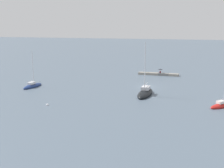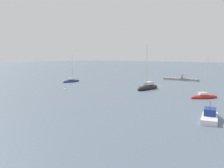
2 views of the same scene
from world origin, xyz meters
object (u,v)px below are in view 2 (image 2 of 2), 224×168
Objects in this scene: umbrella_open_black at (182,75)px; motorboat_white_near at (210,116)px; person_seated_maroon_left at (182,78)px; sailboat_red_near at (204,97)px; sailboat_black_far at (148,87)px; sailboat_navy_mid at (71,81)px; mooring_buoy_near at (65,90)px.

motorboat_white_near is (-19.96, 44.02, -1.40)m from umbrella_open_black.
person_seated_maroon_left is 32.95m from sailboat_red_near.
sailboat_black_far is at bearing 91.74° from umbrella_open_black.
motorboat_white_near is at bearing -17.89° from sailboat_navy_mid.
person_seated_maroon_left is 48.20m from motorboat_white_near.
umbrella_open_black is 2.79× the size of mooring_buoy_near.
sailboat_red_near is 0.72× the size of sailboat_black_far.
mooring_buoy_near is (29.23, 8.53, -0.20)m from sailboat_red_near.
person_seated_maroon_left is 1.60× the size of mooring_buoy_near.
sailboat_red_near reaches higher than person_seated_maroon_left.
sailboat_black_far is at bearing -157.35° from sailboat_red_near.
person_seated_maroon_left is 0.87m from umbrella_open_black.
sailboat_black_far is at bearing 5.59° from sailboat_navy_mid.
mooring_buoy_near is (14.08, 37.94, -1.67)m from umbrella_open_black.
sailboat_navy_mid is (40.49, -3.99, 0.03)m from sailboat_red_near.
sailboat_black_far reaches higher than sailboat_red_near.
person_seated_maroon_left is 0.08× the size of sailboat_navy_mid.
motorboat_white_near reaches higher than umbrella_open_black.
sailboat_navy_mid is at bearing 54.53° from person_seated_maroon_left.
umbrella_open_black is at bearing -87.29° from sailboat_black_far.
sailboat_red_near reaches higher than mooring_buoy_near.
sailboat_navy_mid is at bearing 2.12° from sailboat_black_far.
person_seated_maroon_left is at bearing -87.25° from sailboat_black_far.
sailboat_red_near is 15.39m from motorboat_white_near.
sailboat_navy_mid reaches higher than umbrella_open_black.
sailboat_red_near is (-15.15, 29.40, -1.47)m from umbrella_open_black.
person_seated_maroon_left is 35.77m from sailboat_navy_mid.
sailboat_black_far is at bearing 101.39° from person_seated_maroon_left.
sailboat_black_far is at bearing -138.68° from mooring_buoy_near.
sailboat_navy_mid is 0.77× the size of sailboat_black_far.
motorboat_white_near is (-4.81, 14.61, 0.07)m from sailboat_red_near.
mooring_buoy_near is (-11.26, 12.52, -0.23)m from sailboat_navy_mid.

